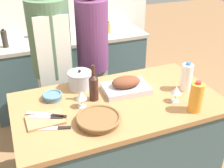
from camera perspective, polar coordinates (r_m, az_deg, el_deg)
kitchen_island at (r=2.36m, az=1.18°, el=-12.64°), size 1.53×0.84×0.89m
back_counter at (r=3.61m, az=-8.51°, el=2.86°), size 1.90×0.60×0.89m
roasting_pan at (r=2.19m, az=2.85°, el=-0.35°), size 0.37×0.26×0.12m
wicker_basket at (r=1.85m, az=-2.79°, el=-7.16°), size 0.30×0.30×0.05m
cutting_board at (r=1.93m, az=-13.39°, el=-7.10°), size 0.25×0.17×0.02m
stock_pot at (r=2.24m, az=-6.51°, el=0.78°), size 0.19×0.19×0.16m
mixing_bowl at (r=2.15m, az=-12.03°, el=-2.40°), size 0.15×0.15×0.05m
juice_jug at (r=2.01m, az=16.71°, el=-2.57°), size 0.09×0.09×0.23m
milk_jug at (r=2.26m, az=14.90°, el=1.36°), size 0.09×0.09×0.23m
wine_bottle_green at (r=2.05m, az=-3.74°, el=-0.50°), size 0.07×0.07×0.28m
wine_glass_left at (r=2.09m, az=12.91°, el=-1.32°), size 0.08×0.08×0.13m
wine_glass_right at (r=1.99m, az=-6.22°, el=-2.39°), size 0.08×0.08×0.13m
knife_chef at (r=1.95m, az=-12.91°, el=-6.11°), size 0.25×0.18×0.01m
knife_paring at (r=1.85m, az=-11.53°, el=-8.81°), size 0.22×0.10×0.01m
knife_bread at (r=1.93m, az=-12.90°, el=-6.60°), size 0.22×0.11×0.01m
stand_mixer at (r=3.44m, az=-12.64°, el=11.53°), size 0.18×0.14×0.32m
condiment_bottle_tall at (r=3.26m, az=-21.00°, el=8.57°), size 0.06×0.06×0.20m
condiment_bottle_extra at (r=3.52m, az=-0.87°, el=11.37°), size 0.07×0.07×0.14m
person_cook_aproned at (r=2.67m, az=-12.01°, el=4.69°), size 0.37×0.38×1.71m
person_cook_guest at (r=2.76m, az=-3.92°, el=5.79°), size 0.30×0.30×1.66m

